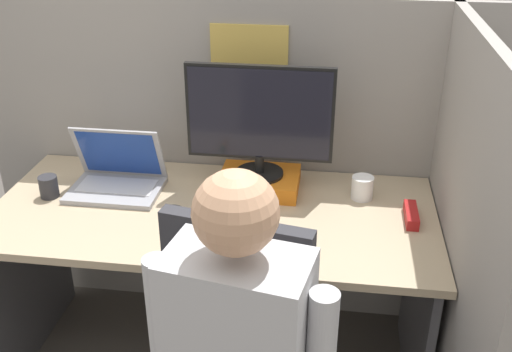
# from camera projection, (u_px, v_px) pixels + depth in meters

# --- Properties ---
(cubicle_panel_back) EXTENTS (2.15, 0.05, 1.44)m
(cubicle_panel_back) POSITION_uv_depth(u_px,v_px,m) (231.00, 165.00, 2.58)
(cubicle_panel_back) COLOR gray
(cubicle_panel_back) RESTS_ON ground
(cubicle_panel_right) EXTENTS (0.04, 1.41, 1.44)m
(cubicle_panel_right) POSITION_uv_depth(u_px,v_px,m) (450.00, 241.00, 2.06)
(cubicle_panel_right) COLOR gray
(cubicle_panel_right) RESTS_ON ground
(desk) EXTENTS (1.65, 0.76, 0.73)m
(desk) POSITION_uv_depth(u_px,v_px,m) (214.00, 247.00, 2.30)
(desk) COLOR tan
(desk) RESTS_ON ground
(paper_box) EXTENTS (0.31, 0.24, 0.06)m
(paper_box) POSITION_uv_depth(u_px,v_px,m) (259.00, 182.00, 2.36)
(paper_box) COLOR orange
(paper_box) RESTS_ON desk
(monitor) EXTENTS (0.56, 0.19, 0.44)m
(monitor) POSITION_uv_depth(u_px,v_px,m) (260.00, 118.00, 2.24)
(monitor) COLOR black
(monitor) RESTS_ON paper_box
(laptop) EXTENTS (0.35, 0.25, 0.25)m
(laptop) POSITION_uv_depth(u_px,v_px,m) (117.00, 178.00, 2.35)
(laptop) COLOR #99999E
(laptop) RESTS_ON desk
(mouse) EXTENTS (0.07, 0.04, 0.03)m
(mouse) POSITION_uv_depth(u_px,v_px,m) (174.00, 209.00, 2.19)
(mouse) COLOR black
(mouse) RESTS_ON desk
(stapler) EXTENTS (0.04, 0.16, 0.04)m
(stapler) POSITION_uv_depth(u_px,v_px,m) (411.00, 215.00, 2.15)
(stapler) COLOR #A31919
(stapler) RESTS_ON desk
(carrot_toy) EXTENTS (0.04, 0.14, 0.04)m
(carrot_toy) POSITION_uv_depth(u_px,v_px,m) (182.00, 236.00, 2.03)
(carrot_toy) COLOR orange
(carrot_toy) RESTS_ON desk
(coffee_mug) EXTENTS (0.08, 0.08, 0.09)m
(coffee_mug) POSITION_uv_depth(u_px,v_px,m) (362.00, 188.00, 2.29)
(coffee_mug) COLOR white
(coffee_mug) RESTS_ON desk
(pen_cup) EXTENTS (0.07, 0.07, 0.09)m
(pen_cup) POSITION_uv_depth(u_px,v_px,m) (49.00, 187.00, 2.30)
(pen_cup) COLOR #28282D
(pen_cup) RESTS_ON desk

